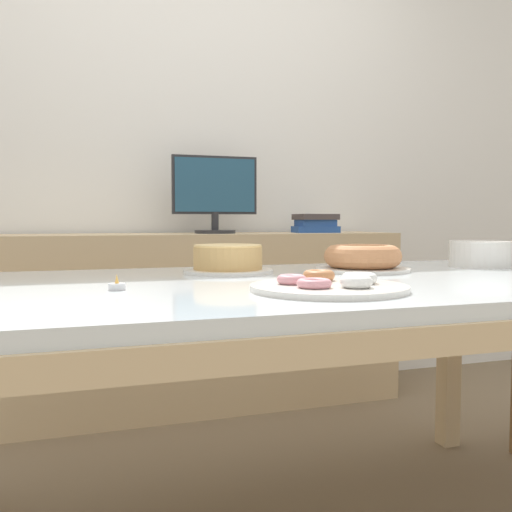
{
  "coord_description": "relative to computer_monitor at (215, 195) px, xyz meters",
  "views": [
    {
      "loc": [
        -0.6,
        -1.44,
        0.92
      ],
      "look_at": [
        -0.07,
        0.13,
        0.82
      ],
      "focal_mm": 40.0,
      "sensor_mm": 36.0,
      "label": 1
    }
  ],
  "objects": [
    {
      "name": "wall_back",
      "position": [
        -0.11,
        0.3,
        0.26
      ],
      "size": [
        8.0,
        0.1,
        2.6
      ],
      "primitive_type": "cube",
      "color": "white",
      "rests_on": "ground"
    },
    {
      "name": "book_stack",
      "position": [
        0.54,
        0.0,
        -0.14
      ],
      "size": [
        0.24,
        0.18,
        0.1
      ],
      "color": "#23478C",
      "rests_on": "sideboard"
    },
    {
      "name": "pastry_platter",
      "position": [
        -0.12,
        -1.52,
        -0.28
      ],
      "size": [
        0.37,
        0.37,
        0.04
      ],
      "color": "silver",
      "rests_on": "dining_table"
    },
    {
      "name": "dining_table",
      "position": [
        -0.11,
        -1.28,
        -0.37
      ],
      "size": [
        1.88,
        1.08,
        0.76
      ],
      "color": "silver",
      "rests_on": "ground"
    },
    {
      "name": "cake_chocolate_round",
      "position": [
        -0.23,
        -1.02,
        -0.25
      ],
      "size": [
        0.28,
        0.28,
        0.09
      ],
      "color": "silver",
      "rests_on": "dining_table"
    },
    {
      "name": "computer_monitor",
      "position": [
        0.0,
        0.0,
        0.0
      ],
      "size": [
        0.42,
        0.2,
        0.38
      ],
      "color": "#262628",
      "rests_on": "sideboard"
    },
    {
      "name": "tealight_right_edge",
      "position": [
        -0.59,
        -1.35,
        -0.28
      ],
      "size": [
        0.04,
        0.04,
        0.04
      ],
      "color": "silver",
      "rests_on": "dining_table"
    },
    {
      "name": "plate_stack",
      "position": [
        0.68,
        -1.08,
        -0.24
      ],
      "size": [
        0.21,
        0.21,
        0.09
      ],
      "color": "silver",
      "rests_on": "dining_table"
    },
    {
      "name": "sideboard",
      "position": [
        -0.11,
        0.0,
        -0.62
      ],
      "size": [
        2.05,
        0.44,
        0.85
      ],
      "color": "#D1B284",
      "rests_on": "ground"
    },
    {
      "name": "cake_golden_bundt",
      "position": [
        0.2,
        -1.1,
        -0.25
      ],
      "size": [
        0.3,
        0.3,
        0.08
      ],
      "color": "silver",
      "rests_on": "dining_table"
    }
  ]
}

